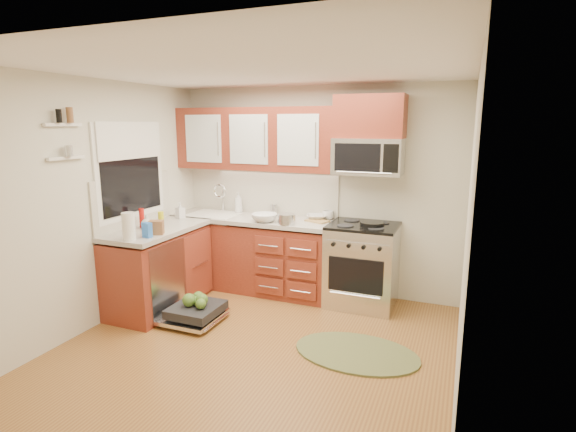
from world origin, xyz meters
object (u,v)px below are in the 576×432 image
at_px(sink, 214,224).
at_px(cutting_board, 317,221).
at_px(bowl_b, 264,218).
at_px(upper_cabinets, 255,139).
at_px(paper_towel_roll, 129,226).
at_px(range, 362,265).
at_px(bowl_a, 317,217).
at_px(dishwasher, 193,313).
at_px(microwave, 368,157).
at_px(skillet, 372,224).
at_px(cup, 328,215).
at_px(stock_pot, 287,219).
at_px(rug, 356,353).

relative_size(sink, cutting_board, 2.34).
bearing_deg(bowl_b, cutting_board, 21.99).
height_order(upper_cabinets, paper_towel_roll, upper_cabinets).
relative_size(sink, bowl_b, 2.04).
xyz_separation_m(range, paper_towel_roll, (-2.03, -1.45, 0.59)).
bearing_deg(paper_towel_roll, bowl_a, 48.77).
height_order(sink, paper_towel_roll, paper_towel_roll).
xyz_separation_m(upper_cabinets, dishwasher, (-0.13, -1.27, -1.77)).
bearing_deg(microwave, dishwasher, -140.93).
height_order(skillet, paper_towel_roll, paper_towel_roll).
bearing_deg(microwave, sink, -176.15).
height_order(range, sink, range).
height_order(dishwasher, cup, cup).
distance_m(stock_pot, bowl_a, 0.45).
distance_m(upper_cabinets, stock_pot, 1.11).
bearing_deg(cutting_board, cup, 63.86).
distance_m(microwave, rug, 2.13).
distance_m(dishwasher, stock_pot, 1.45).
relative_size(microwave, cup, 5.51).
height_order(skillet, bowl_b, bowl_b).
bearing_deg(rug, skillet, 96.02).
distance_m(range, skillet, 0.51).
relative_size(rug, paper_towel_roll, 4.12).
relative_size(range, stock_pot, 4.67).
relative_size(microwave, sink, 1.23).
relative_size(sink, paper_towel_roll, 2.24).
bearing_deg(cutting_board, skillet, -9.51).
distance_m(sink, cup, 1.48).
distance_m(microwave, cup, 0.87).
xyz_separation_m(range, sink, (-1.93, -0.01, 0.33)).
xyz_separation_m(stock_pot, bowl_a, (0.24, 0.38, -0.03)).
bearing_deg(bowl_a, cup, 21.18).
relative_size(skillet, stock_pot, 1.30).
bearing_deg(cup, paper_towel_roll, -132.84).
xyz_separation_m(range, cup, (-0.48, 0.22, 0.50)).
distance_m(stock_pot, bowl_b, 0.30).
distance_m(upper_cabinets, paper_towel_roll, 1.90).
bearing_deg(bowl_a, sink, -172.24).
xyz_separation_m(microwave, cup, (-0.48, 0.10, -0.72)).
distance_m(upper_cabinets, range, 1.99).
xyz_separation_m(bowl_a, bowl_b, (-0.53, -0.35, 0.02)).
distance_m(microwave, dishwasher, 2.55).
bearing_deg(bowl_b, cup, 31.13).
distance_m(range, cutting_board, 0.73).
height_order(bowl_a, bowl_b, bowl_b).
bearing_deg(upper_cabinets, range, -5.89).
relative_size(dishwasher, bowl_b, 2.30).
relative_size(range, sink, 1.53).
bearing_deg(sink, dishwasher, -70.80).
relative_size(upper_cabinets, cutting_board, 7.75).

